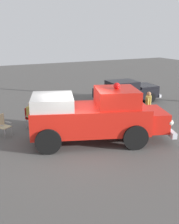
% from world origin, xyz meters
% --- Properties ---
extents(ground_plane, '(60.00, 60.00, 0.00)m').
position_xyz_m(ground_plane, '(0.00, 0.00, 0.00)').
color(ground_plane, '#514F4C').
extents(vintage_fire_truck, '(6.33, 4.07, 2.59)m').
position_xyz_m(vintage_fire_truck, '(-0.88, -0.07, 1.20)').
color(vintage_fire_truck, black).
rests_on(vintage_fire_truck, ground).
extents(classic_hot_rod, '(4.49, 2.20, 1.46)m').
position_xyz_m(classic_hot_rod, '(-6.01, -5.29, 0.75)').
color(classic_hot_rod, black).
rests_on(classic_hot_rod, ground).
extents(lawn_chair_near_truck, '(0.69, 0.69, 1.02)m').
position_xyz_m(lawn_chair_near_truck, '(1.16, -3.17, 0.59)').
color(lawn_chair_near_truck, '#B7BABF').
rests_on(lawn_chair_near_truck, ground).
extents(lawn_chair_by_car, '(0.68, 0.68, 1.02)m').
position_xyz_m(lawn_chair_by_car, '(2.63, -2.52, 0.59)').
color(lawn_chair_by_car, '#B7BABF').
rests_on(lawn_chair_by_car, ground).
extents(spectator_seated, '(0.63, 0.65, 1.29)m').
position_xyz_m(spectator_seated, '(1.08, -3.07, 0.70)').
color(spectator_seated, '#383842').
rests_on(spectator_seated, ground).
extents(spectator_standing, '(0.51, 0.53, 1.68)m').
position_xyz_m(spectator_standing, '(-4.52, -1.06, 0.96)').
color(spectator_standing, '#2D334C').
rests_on(spectator_standing, ground).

